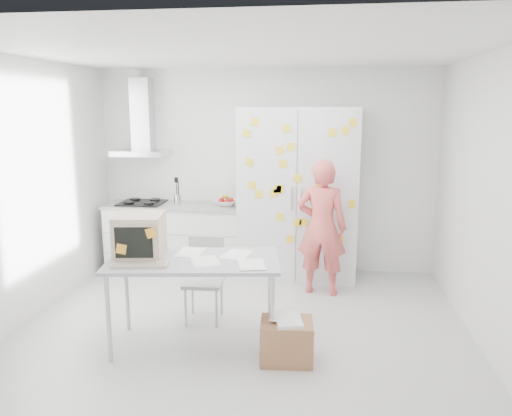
# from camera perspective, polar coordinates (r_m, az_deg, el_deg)

# --- Properties ---
(floor) EXTENTS (4.50, 4.00, 0.02)m
(floor) POSITION_cam_1_polar(r_m,az_deg,el_deg) (5.21, -1.44, -13.65)
(floor) COLOR silver
(floor) RESTS_ON ground
(walls) EXTENTS (4.52, 4.01, 2.70)m
(walls) POSITION_cam_1_polar(r_m,az_deg,el_deg) (5.49, -0.35, 2.57)
(walls) COLOR white
(walls) RESTS_ON ground
(ceiling) EXTENTS (4.50, 4.00, 0.02)m
(ceiling) POSITION_cam_1_polar(r_m,az_deg,el_deg) (4.74, -1.61, 17.52)
(ceiling) COLOR white
(ceiling) RESTS_ON walls
(counter_run) EXTENTS (1.84, 0.63, 1.28)m
(counter_run) POSITION_cam_1_polar(r_m,az_deg,el_deg) (6.87, -9.19, -3.26)
(counter_run) COLOR white
(counter_run) RESTS_ON ground
(range_hood) EXTENTS (0.70, 0.48, 1.01)m
(range_hood) POSITION_cam_1_polar(r_m,az_deg,el_deg) (6.92, -12.90, 9.19)
(range_hood) COLOR silver
(range_hood) RESTS_ON walls
(tall_cabinet) EXTENTS (1.50, 0.68, 2.20)m
(tall_cabinet) POSITION_cam_1_polar(r_m,az_deg,el_deg) (6.43, 4.79, 1.59)
(tall_cabinet) COLOR silver
(tall_cabinet) RESTS_ON ground
(person) EXTENTS (0.64, 0.47, 1.61)m
(person) POSITION_cam_1_polar(r_m,az_deg,el_deg) (5.92, 7.51, -2.23)
(person) COLOR #E55C59
(person) RESTS_ON ground
(desk) EXTENTS (1.64, 0.98, 1.24)m
(desk) POSITION_cam_1_polar(r_m,az_deg,el_deg) (4.67, -10.98, -4.43)
(desk) COLOR #A4ABAE
(desk) RESTS_ON ground
(chair) EXTENTS (0.40, 0.40, 0.87)m
(chair) POSITION_cam_1_polar(r_m,az_deg,el_deg) (5.28, -5.87, -7.47)
(chair) COLOR #B1B1AF
(chair) RESTS_ON ground
(cardboard_box) EXTENTS (0.48, 0.40, 0.40)m
(cardboard_box) POSITION_cam_1_polar(r_m,az_deg,el_deg) (4.54, 3.51, -14.84)
(cardboard_box) COLOR #A26D46
(cardboard_box) RESTS_ON ground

